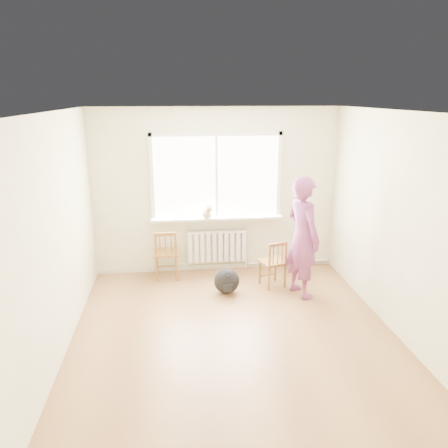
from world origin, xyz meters
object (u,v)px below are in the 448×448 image
object	(u,v)px
chair_left	(166,255)
chair_right	(274,264)
backpack	(227,281)
cat	(207,212)
person	(303,237)

from	to	relation	value
chair_left	chair_right	distance (m)	1.72
chair_left	backpack	size ratio (longest dim) A/B	2.14
cat	backpack	bearing A→B (deg)	-89.03
chair_right	cat	size ratio (longest dim) A/B	1.92
chair_left	person	bearing A→B (deg)	157.09
chair_right	cat	world-z (taller)	cat
chair_left	backpack	xyz separation A→B (m)	(0.90, -0.64, -0.22)
chair_right	backpack	world-z (taller)	chair_right
cat	backpack	world-z (taller)	cat
person	chair_left	bearing A→B (deg)	48.26
chair_left	cat	distance (m)	0.94
person	cat	distance (m)	1.63
cat	chair_left	bearing A→B (deg)	177.64
chair_left	chair_right	world-z (taller)	chair_left
chair_left	person	xyz separation A→B (m)	(1.99, -0.81, 0.48)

